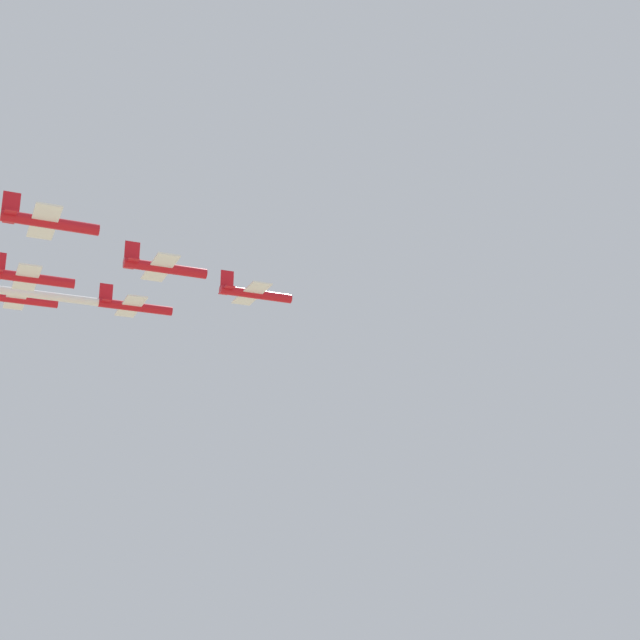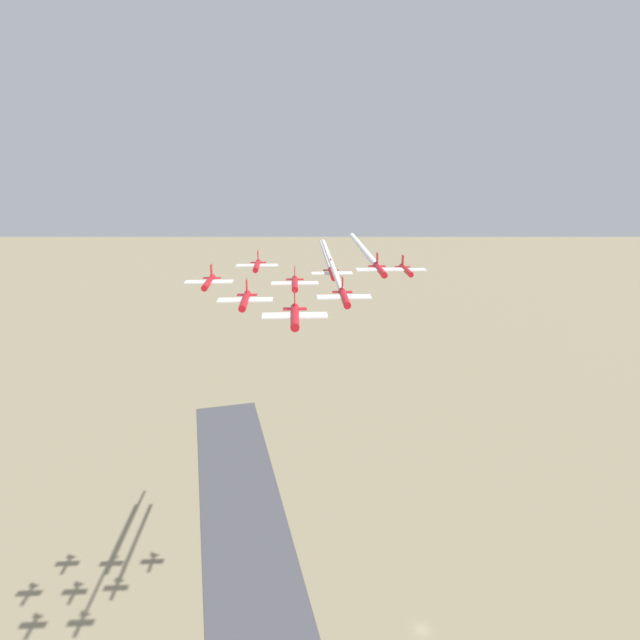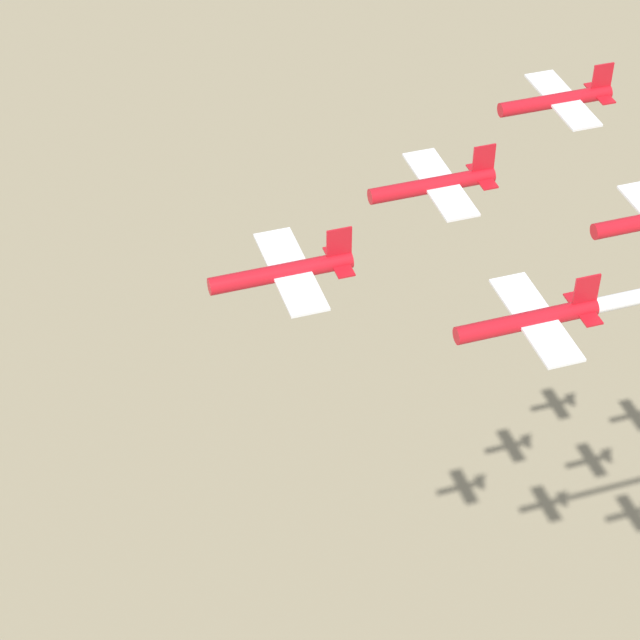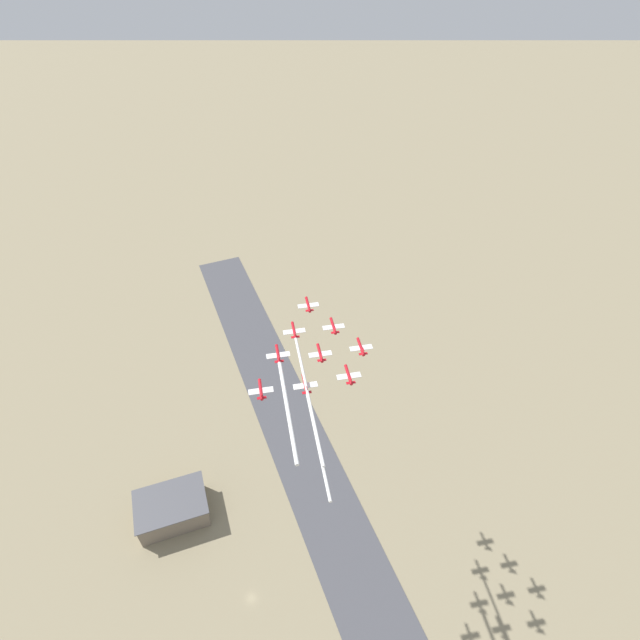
% 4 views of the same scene
% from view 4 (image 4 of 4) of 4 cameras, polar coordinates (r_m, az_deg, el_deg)
% --- Properties ---
extents(ground_plane, '(3000.00, 3000.00, 0.00)m').
position_cam_4_polar(ground_plane, '(259.90, -7.83, -28.98)').
color(ground_plane, gray).
extents(runway_strip, '(55.97, 434.57, 0.20)m').
position_cam_4_polar(runway_strip, '(285.44, -0.98, -17.00)').
color(runway_strip, '#47474C').
rests_on(runway_strip, ground_plane).
extents(hangar, '(35.09, 24.43, 13.59)m').
position_cam_4_polar(hangar, '(277.59, -16.53, -19.94)').
color(hangar, '#726656').
rests_on(hangar, ground_plane).
extents(jet_0, '(8.44, 8.84, 2.95)m').
position_cam_4_polar(jet_0, '(193.35, -1.36, 1.73)').
color(jet_0, red).
extents(jet_1, '(8.44, 8.84, 2.95)m').
position_cam_4_polar(jet_1, '(183.87, -2.98, -1.25)').
color(jet_1, red).
extents(jet_2, '(8.44, 8.84, 2.95)m').
position_cam_4_polar(jet_2, '(185.87, 1.54, -0.74)').
color(jet_2, red).
extents(jet_3, '(8.44, 8.84, 2.95)m').
position_cam_4_polar(jet_3, '(173.30, -4.82, -3.96)').
color(jet_3, red).
extents(jet_4, '(8.44, 8.84, 2.95)m').
position_cam_4_polar(jet_4, '(176.21, 0.01, -3.86)').
color(jet_4, red).
extents(jet_5, '(8.44, 8.84, 2.95)m').
position_cam_4_polar(jet_5, '(178.43, 4.70, -3.12)').
color(jet_5, red).
extents(jet_6, '(8.44, 8.84, 2.95)m').
position_cam_4_polar(jet_6, '(166.54, -6.78, -7.96)').
color(jet_6, red).
extents(jet_7, '(8.44, 8.84, 2.95)m').
position_cam_4_polar(jet_7, '(167.66, -1.70, -7.43)').
color(jet_7, red).
extents(jet_8, '(8.44, 8.84, 2.95)m').
position_cam_4_polar(jet_8, '(168.38, 3.30, -6.34)').
color(jet_8, red).
extents(smoke_trail_1, '(8.86, 53.10, 0.94)m').
position_cam_4_polar(smoke_trail_1, '(162.80, -1.38, -8.53)').
color(smoke_trail_1, white).
extents(smoke_trail_3, '(7.18, 39.82, 1.26)m').
position_cam_4_polar(smoke_trail_3, '(157.39, -3.74, -10.14)').
color(smoke_trail_3, white).
extents(smoke_trail_7, '(6.62, 38.06, 0.95)m').
position_cam_4_polar(smoke_trail_7, '(153.64, -0.25, -13.88)').
color(smoke_trail_7, white).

